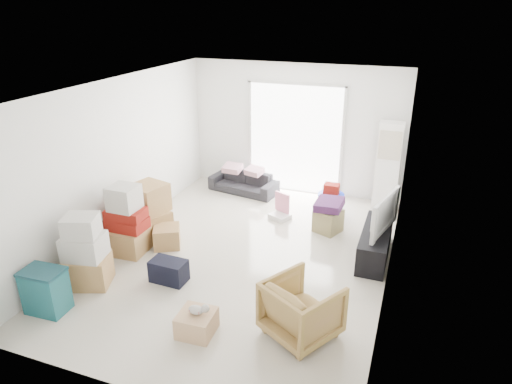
{
  "coord_description": "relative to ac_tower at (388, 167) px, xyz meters",
  "views": [
    {
      "loc": [
        2.41,
        -5.97,
        3.81
      ],
      "look_at": [
        0.15,
        0.2,
        1.06
      ],
      "focal_mm": 32.0,
      "sensor_mm": 36.0,
      "label": 1
    }
  ],
  "objects": [
    {
      "name": "pillow_left",
      "position": [
        -3.17,
        -0.17,
        -0.24
      ],
      "size": [
        0.36,
        0.29,
        0.11
      ],
      "primitive_type": "cube",
      "rotation": [
        0.0,
        0.0,
        -0.06
      ],
      "color": "#C5909E",
      "rests_on": "sofa"
    },
    {
      "name": "box_stack_c",
      "position": [
        -3.72,
        -2.54,
        -0.41
      ],
      "size": [
        0.8,
        0.75,
        0.95
      ],
      "rotation": [
        0.0,
        0.0,
        -0.32
      ],
      "color": "#B0824F",
      "rests_on": "room_shell"
    },
    {
      "name": "storage_bins",
      "position": [
        -3.85,
        -4.87,
        -0.56
      ],
      "size": [
        0.56,
        0.4,
        0.62
      ],
      "rotation": [
        0.0,
        0.0,
        0.05
      ],
      "color": "#15535C",
      "rests_on": "room_shell"
    },
    {
      "name": "plush_bunny",
      "position": [
        -1.77,
        -4.58,
        -0.53
      ],
      "size": [
        0.26,
        0.15,
        0.13
      ],
      "rotation": [
        0.0,
        0.0,
        0.01
      ],
      "color": "#B2ADA8",
      "rests_on": "wood_crate"
    },
    {
      "name": "ac_tower",
      "position": [
        0.0,
        0.0,
        0.0
      ],
      "size": [
        0.45,
        0.3,
        1.75
      ],
      "primitive_type": "cube",
      "color": "white",
      "rests_on": "room_shell"
    },
    {
      "name": "television",
      "position": [
        0.05,
        -1.95,
        -0.33
      ],
      "size": [
        0.85,
        1.17,
        0.14
      ],
      "primitive_type": "imported",
      "rotation": [
        0.0,
        0.0,
        1.32
      ],
      "color": "black",
      "rests_on": "tv_console"
    },
    {
      "name": "duffel_bag",
      "position": [
        -2.7,
        -3.7,
        -0.71
      ],
      "size": [
        0.53,
        0.33,
        0.33
      ],
      "primitive_type": "cube",
      "rotation": [
        0.0,
        0.0,
        -0.03
      ],
      "color": "black",
      "rests_on": "room_shell"
    },
    {
      "name": "tv_console",
      "position": [
        0.05,
        -1.95,
        -0.64
      ],
      "size": [
        0.43,
        1.43,
        0.48
      ],
      "primitive_type": "cube",
      "color": "black",
      "rests_on": "room_shell"
    },
    {
      "name": "toy_walker",
      "position": [
        -1.79,
        -1.09,
        -0.74
      ],
      "size": [
        0.45,
        0.43,
        0.47
      ],
      "rotation": [
        0.0,
        0.0,
        -0.43
      ],
      "color": "silver",
      "rests_on": "room_shell"
    },
    {
      "name": "ottoman",
      "position": [
        -0.84,
        -1.34,
        -0.67
      ],
      "size": [
        0.54,
        0.54,
        0.41
      ],
      "primitive_type": "cube",
      "rotation": [
        0.0,
        0.0,
        -0.4
      ],
      "color": "olive",
      "rests_on": "room_shell"
    },
    {
      "name": "room_shell",
      "position": [
        -1.95,
        -2.65,
        0.48
      ],
      "size": [
        4.98,
        6.48,
        3.18
      ],
      "color": "beige",
      "rests_on": "ground"
    },
    {
      "name": "box_stack_a",
      "position": [
        -3.75,
        -4.17,
        -0.39
      ],
      "size": [
        0.73,
        0.67,
        1.09
      ],
      "rotation": [
        0.0,
        0.0,
        0.26
      ],
      "color": "#B0824F",
      "rests_on": "room_shell"
    },
    {
      "name": "blanket",
      "position": [
        -0.84,
        -1.34,
        -0.39
      ],
      "size": [
        0.49,
        0.49,
        0.14
      ],
      "primitive_type": "cube",
      "rotation": [
        0.0,
        0.0,
        -0.08
      ],
      "color": "#4C2257",
      "rests_on": "ottoman"
    },
    {
      "name": "box_stack_b",
      "position": [
        -3.75,
        -3.16,
        -0.37
      ],
      "size": [
        0.62,
        0.6,
        1.16
      ],
      "rotation": [
        0.0,
        0.0,
        0.09
      ],
      "color": "#B0824F",
      "rests_on": "room_shell"
    },
    {
      "name": "pillow_right",
      "position": [
        -2.67,
        -0.17,
        -0.24
      ],
      "size": [
        0.39,
        0.34,
        0.11
      ],
      "primitive_type": "cube",
      "rotation": [
        0.0,
        0.0,
        -0.29
      ],
      "color": "#C5909E",
      "rests_on": "sofa"
    },
    {
      "name": "armchair",
      "position": [
        -0.58,
        -4.16,
        -0.47
      ],
      "size": [
        1.05,
        1.03,
        0.81
      ],
      "primitive_type": "imported",
      "rotation": [
        0.0,
        0.0,
        2.61
      ],
      "color": "#9D7445",
      "rests_on": "room_shell"
    },
    {
      "name": "sofa",
      "position": [
        -2.93,
        -0.15,
        -0.59
      ],
      "size": [
        1.53,
        0.67,
        0.58
      ],
      "primitive_type": "imported",
      "rotation": [
        0.0,
        0.0,
        -0.17
      ],
      "color": "#2B2B31",
      "rests_on": "room_shell"
    },
    {
      "name": "sliding_door",
      "position": [
        -1.95,
        0.33,
        0.37
      ],
      "size": [
        2.1,
        0.04,
        2.33
      ],
      "color": "white",
      "rests_on": "room_shell"
    },
    {
      "name": "kids_table",
      "position": [
        -0.94,
        -0.65,
        -0.42
      ],
      "size": [
        0.51,
        0.51,
        0.63
      ],
      "rotation": [
        0.0,
        0.0,
        -0.22
      ],
      "color": "#0927D4",
      "rests_on": "room_shell"
    },
    {
      "name": "loose_box",
      "position": [
        -3.26,
        -2.8,
        -0.7
      ],
      "size": [
        0.57,
        0.57,
        0.35
      ],
      "primitive_type": "cube",
      "rotation": [
        0.0,
        0.0,
        0.49
      ],
      "color": "#B0824F",
      "rests_on": "room_shell"
    },
    {
      "name": "wood_crate",
      "position": [
        -1.8,
        -4.59,
        -0.73
      ],
      "size": [
        0.45,
        0.45,
        0.29
      ],
      "primitive_type": "cube",
      "rotation": [
        0.0,
        0.0,
        0.04
      ],
      "color": "tan",
      "rests_on": "room_shell"
    }
  ]
}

